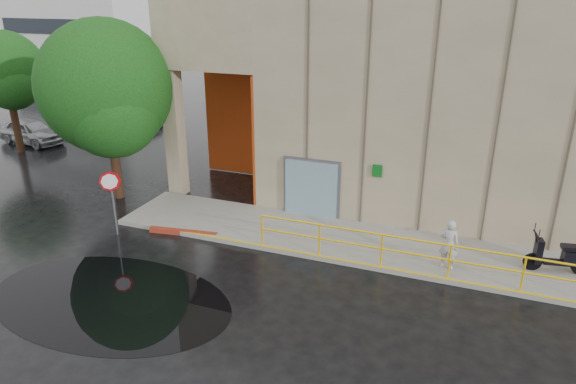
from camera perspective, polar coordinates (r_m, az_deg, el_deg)
name	(u,v)px	position (r m, az deg, el deg)	size (l,w,h in m)	color
ground	(232,304)	(13.92, -6.22, -12.22)	(120.00, 120.00, 0.00)	black
sidewalk	(411,251)	(16.65, 13.52, -6.43)	(20.00, 3.00, 0.15)	gray
building	(474,88)	(21.51, 19.95, 10.85)	(20.00, 10.17, 8.00)	gray
guardrail	(415,255)	(15.16, 13.92, -6.80)	(9.56, 0.06, 1.03)	yellow
person	(449,244)	(15.49, 17.45, -5.57)	(0.55, 0.36, 1.52)	#BBBBC0
scooter	(561,247)	(16.49, 28.03, -5.42)	(1.83, 0.88, 1.38)	black
stop_sign	(111,188)	(17.72, -19.07, 0.38)	(0.55, 0.47, 2.27)	slate
red_curb	(183,232)	(17.73, -11.58, -4.41)	(2.40, 0.18, 0.18)	maroon
puddle	(109,299)	(14.80, -19.23, -11.20)	(6.99, 4.30, 0.01)	black
car_a	(31,131)	(30.97, -26.69, 6.03)	(1.58, 3.92, 1.33)	#9C9EA2
car_b	(85,119)	(32.32, -21.65, 7.53)	(1.60, 4.59, 1.51)	silver
car_c	(128,117)	(32.70, -17.32, 7.92)	(1.66, 4.08, 1.19)	silver
tree_near	(107,93)	(20.31, -19.43, 10.35)	(4.95, 4.95, 6.87)	#321D10
tree_far	(7,73)	(28.82, -28.78, 11.50)	(3.76, 3.72, 6.02)	#321D10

